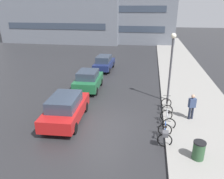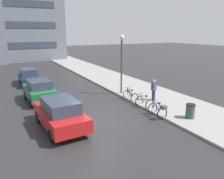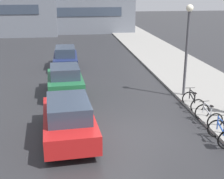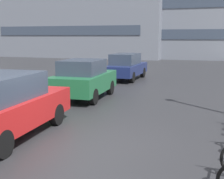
{
  "view_description": "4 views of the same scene",
  "coord_description": "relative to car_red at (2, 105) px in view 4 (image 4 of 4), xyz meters",
  "views": [
    {
      "loc": [
        2.56,
        -11.18,
        6.52
      ],
      "look_at": [
        0.02,
        3.16,
        1.02
      ],
      "focal_mm": 35.0,
      "sensor_mm": 36.0,
      "label": 1
    },
    {
      "loc": [
        -4.87,
        -11.26,
        5.18
      ],
      "look_at": [
        1.99,
        1.93,
        1.22
      ],
      "focal_mm": 35.0,
      "sensor_mm": 36.0,
      "label": 2
    },
    {
      "loc": [
        -2.12,
        -11.33,
        5.69
      ],
      "look_at": [
        -0.18,
        2.44,
        1.17
      ],
      "focal_mm": 50.0,
      "sensor_mm": 36.0,
      "label": 3
    },
    {
      "loc": [
        3.12,
        -6.63,
        2.64
      ],
      "look_at": [
        -0.41,
        3.51,
        0.81
      ],
      "focal_mm": 50.0,
      "sensor_mm": 36.0,
      "label": 4
    }
  ],
  "objects": [
    {
      "name": "ground_plane",
      "position": [
        2.23,
        0.03,
        -0.85
      ],
      "size": [
        140.0,
        140.0,
        0.0
      ],
      "primitive_type": "plane",
      "color": "#28282B"
    },
    {
      "name": "car_green",
      "position": [
        -0.15,
        5.5,
        -0.01
      ],
      "size": [
        2.07,
        3.83,
        1.66
      ],
      "color": "#1E6038",
      "rests_on": "ground"
    },
    {
      "name": "car_navy",
      "position": [
        -0.14,
        11.78,
        -0.04
      ],
      "size": [
        1.73,
        4.17,
        1.6
      ],
      "color": "navy",
      "rests_on": "ground"
    },
    {
      "name": "car_red",
      "position": [
        0.0,
        0.0,
        0.0
      ],
      "size": [
        2.19,
        4.5,
        1.68
      ],
      "color": "#AD1919",
      "rests_on": "ground"
    }
  ]
}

